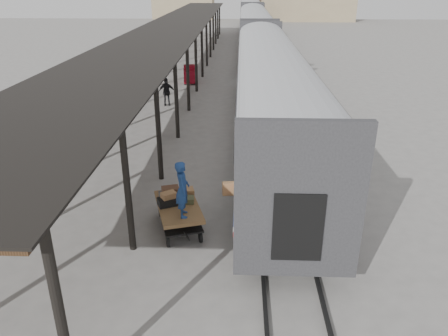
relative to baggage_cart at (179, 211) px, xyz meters
The scene contains 10 objects.
ground 1.03m from the baggage_cart, 81.57° to the left, with size 160.00×160.00×0.00m, color slate.
train 34.81m from the baggage_cart, 84.53° to the left, with size 3.45×76.01×4.01m.
canopy 25.23m from the baggage_cart, 97.54° to the left, with size 4.90×64.30×4.15m.
rails 34.96m from the baggage_cart, 84.55° to the left, with size 1.54×150.00×0.12m.
building_left 83.42m from the baggage_cart, 96.81° to the left, with size 12.00×8.00×6.00m, color tan.
baggage_cart is the anchor object (origin of this frame).
suitcase_stack 0.52m from the baggage_cart, 118.82° to the left, with size 1.22×1.32×0.42m.
luggage_tug 21.60m from the baggage_cart, 95.40° to the left, with size 1.11×1.60×1.32m.
porter 1.29m from the baggage_cart, 68.96° to the right, with size 0.64×0.42×1.76m, color navy.
pedestrian 15.08m from the baggage_cart, 100.42° to the left, with size 1.04×0.43×1.77m, color black.
Camera 1 is at (1.80, -12.94, 7.44)m, focal length 35.00 mm.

